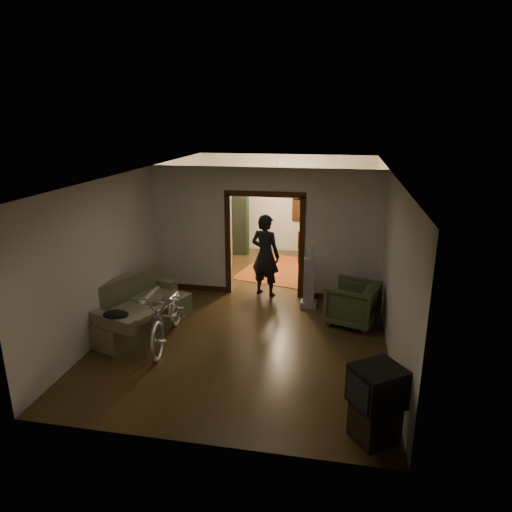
% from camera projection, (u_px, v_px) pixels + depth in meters
% --- Properties ---
extents(floor, '(5.00, 8.50, 0.01)m').
position_uv_depth(floor, '(259.00, 306.00, 9.56)').
color(floor, '#30210F').
rests_on(floor, ground).
extents(ceiling, '(5.00, 8.50, 0.01)m').
position_uv_depth(ceiling, '(259.00, 172.00, 8.73)').
color(ceiling, white).
rests_on(ceiling, floor).
extents(wall_back, '(5.00, 0.02, 2.80)m').
position_uv_depth(wall_back, '(285.00, 204.00, 13.14)').
color(wall_back, beige).
rests_on(wall_back, floor).
extents(wall_left, '(0.02, 8.50, 2.80)m').
position_uv_depth(wall_left, '(142.00, 236.00, 9.59)').
color(wall_left, beige).
rests_on(wall_left, floor).
extents(wall_right, '(0.02, 8.50, 2.80)m').
position_uv_depth(wall_right, '(387.00, 249.00, 8.70)').
color(wall_right, beige).
rests_on(wall_right, floor).
extents(partition_wall, '(5.00, 0.14, 2.80)m').
position_uv_depth(partition_wall, '(265.00, 233.00, 9.85)').
color(partition_wall, beige).
rests_on(partition_wall, floor).
extents(door_casing, '(1.74, 0.20, 2.32)m').
position_uv_depth(door_casing, '(265.00, 246.00, 9.94)').
color(door_casing, black).
rests_on(door_casing, floor).
extents(far_window, '(0.98, 0.06, 1.28)m').
position_uv_depth(far_window, '(310.00, 200.00, 12.93)').
color(far_window, black).
rests_on(far_window, wall_back).
extents(chandelier, '(0.24, 0.24, 0.24)m').
position_uv_depth(chandelier, '(277.00, 178.00, 11.21)').
color(chandelier, '#FFE0A5').
rests_on(chandelier, ceiling).
extents(light_switch, '(0.08, 0.01, 0.12)m').
position_uv_depth(light_switch, '(313.00, 243.00, 9.64)').
color(light_switch, silver).
rests_on(light_switch, partition_wall).
extents(sofa, '(1.58, 2.27, 0.95)m').
position_uv_depth(sofa, '(137.00, 304.00, 8.47)').
color(sofa, brown).
rests_on(sofa, floor).
extents(rolled_paper, '(0.11, 0.84, 0.11)m').
position_uv_depth(rolled_paper, '(149.00, 296.00, 8.72)').
color(rolled_paper, beige).
rests_on(rolled_paper, sofa).
extents(jacket, '(0.44, 0.33, 0.13)m').
position_uv_depth(jacket, '(116.00, 314.00, 7.54)').
color(jacket, black).
rests_on(jacket, sofa).
extents(bicycle, '(0.93, 2.04, 1.04)m').
position_uv_depth(bicycle, '(168.00, 314.00, 7.95)').
color(bicycle, silver).
rests_on(bicycle, floor).
extents(armchair, '(1.13, 1.12, 0.82)m').
position_uv_depth(armchair, '(352.00, 303.00, 8.68)').
color(armchair, '#3B4627').
rests_on(armchair, floor).
extents(tv_stand, '(0.66, 0.65, 0.45)m').
position_uv_depth(tv_stand, '(374.00, 423.00, 5.59)').
color(tv_stand, black).
rests_on(tv_stand, floor).
extents(crt_tv, '(0.76, 0.75, 0.49)m').
position_uv_depth(crt_tv, '(378.00, 386.00, 5.44)').
color(crt_tv, black).
rests_on(crt_tv, tv_stand).
extents(vacuum, '(0.37, 0.32, 1.07)m').
position_uv_depth(vacuum, '(309.00, 283.00, 9.37)').
color(vacuum, gray).
rests_on(vacuum, floor).
extents(person, '(0.77, 0.63, 1.83)m').
position_uv_depth(person, '(265.00, 255.00, 9.93)').
color(person, black).
rests_on(person, floor).
extents(oriental_rug, '(2.26, 2.67, 0.02)m').
position_uv_depth(oriental_rug, '(281.00, 269.00, 11.83)').
color(oriental_rug, maroon).
rests_on(oriental_rug, floor).
extents(locker, '(0.95, 0.65, 1.74)m').
position_uv_depth(locker, '(234.00, 223.00, 13.08)').
color(locker, '#1C2F1E').
rests_on(locker, floor).
extents(globe, '(0.30, 0.30, 0.30)m').
position_uv_depth(globe, '(233.00, 186.00, 12.77)').
color(globe, '#1E5972').
rests_on(globe, locker).
extents(desk, '(1.12, 0.73, 0.77)m').
position_uv_depth(desk, '(322.00, 245.00, 12.63)').
color(desk, black).
rests_on(desk, floor).
extents(desk_chair, '(0.44, 0.44, 0.90)m').
position_uv_depth(desk_chair, '(306.00, 246.00, 12.30)').
color(desk_chair, black).
rests_on(desk_chair, floor).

